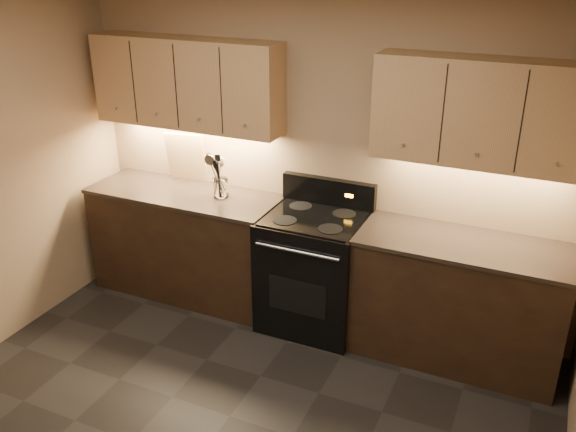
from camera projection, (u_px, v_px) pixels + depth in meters
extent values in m
cube|color=#9D7D5C|center=(322.00, 156.00, 4.72)|extent=(4.00, 0.04, 2.60)
cube|color=black|center=(188.00, 244.00, 5.23)|extent=(1.60, 0.60, 0.90)
cube|color=#3D3027|center=(184.00, 194.00, 5.04)|extent=(1.62, 0.62, 0.03)
cube|color=black|center=(457.00, 302.00, 4.37)|extent=(1.44, 0.60, 0.90)
cube|color=#3D3027|center=(465.00, 245.00, 4.18)|extent=(1.46, 0.62, 0.03)
cube|color=black|center=(314.00, 272.00, 4.76)|extent=(0.76, 0.65, 0.92)
cube|color=black|center=(315.00, 218.00, 4.57)|extent=(0.70, 0.60, 0.01)
cube|color=black|center=(329.00, 192.00, 4.76)|extent=(0.76, 0.07, 0.22)
cube|color=orange|center=(349.00, 196.00, 4.66)|extent=(0.06, 0.00, 0.03)
cylinder|color=silver|center=(297.00, 251.00, 4.34)|extent=(0.65, 0.02, 0.02)
cube|color=black|center=(297.00, 297.00, 4.50)|extent=(0.46, 0.00, 0.28)
cylinder|color=black|center=(285.00, 220.00, 4.51)|extent=(0.18, 0.18, 0.00)
cylinder|color=black|center=(330.00, 229.00, 4.37)|extent=(0.18, 0.18, 0.00)
cylinder|color=black|center=(301.00, 206.00, 4.76)|extent=(0.18, 0.18, 0.00)
cylinder|color=black|center=(344.00, 213.00, 4.62)|extent=(0.18, 0.18, 0.00)
cube|color=tan|center=(186.00, 83.00, 4.80)|extent=(1.60, 0.30, 0.70)
cube|color=tan|center=(485.00, 113.00, 3.94)|extent=(1.44, 0.30, 0.70)
cube|color=#B2B5BA|center=(181.00, 157.00, 5.27)|extent=(0.08, 0.01, 0.12)
cylinder|color=white|center=(221.00, 188.00, 4.91)|extent=(0.14, 0.14, 0.15)
cylinder|color=white|center=(221.00, 196.00, 4.94)|extent=(0.12, 0.12, 0.02)
cube|color=tan|center=(186.00, 157.00, 5.19)|extent=(0.36, 0.16, 0.43)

